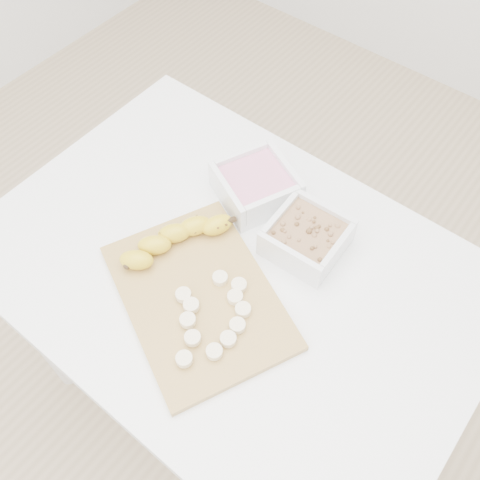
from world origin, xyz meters
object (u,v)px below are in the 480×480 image
Objects in this scene: table at (231,290)px; cutting_board at (198,296)px; banana at (173,240)px; bowl_yogurt at (256,185)px; bowl_granola at (307,237)px.

cutting_board is (-0.00, -0.09, 0.10)m from table.
table is at bearing 53.35° from banana.
table is 2.70× the size of cutting_board.
bowl_yogurt is at bearing 112.40° from table.
bowl_yogurt reaches higher than banana.
bowl_granola is at bearing 67.70° from cutting_board.
bowl_granola is 0.66× the size of banana.
bowl_granola is at bearing -15.15° from bowl_yogurt.
bowl_yogurt reaches higher than table.
bowl_granola is 0.26m from banana.
cutting_board is at bearing -92.35° from table.
banana is at bearing 153.74° from cutting_board.
bowl_yogurt reaches higher than cutting_board.
bowl_granola reaches higher than table.
cutting_board is at bearing -75.67° from bowl_yogurt.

